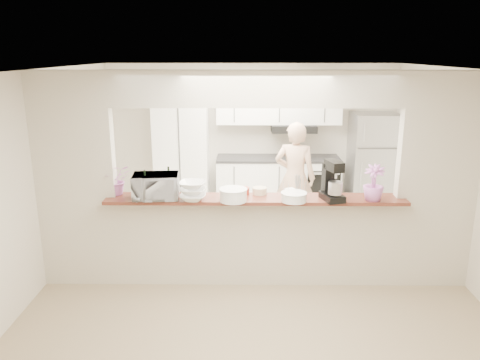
{
  "coord_description": "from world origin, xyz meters",
  "views": [
    {
      "loc": [
        -0.12,
        -5.12,
        2.69
      ],
      "look_at": [
        -0.18,
        0.3,
        1.2
      ],
      "focal_mm": 35.0,
      "sensor_mm": 36.0,
      "label": 1
    }
  ],
  "objects_px": {
    "toaster_oven": "(156,186)",
    "person": "(295,178)",
    "refrigerator": "(372,163)",
    "stand_mixer": "(332,182)"
  },
  "relations": [
    {
      "from": "toaster_oven",
      "to": "stand_mixer",
      "type": "height_order",
      "value": "stand_mixer"
    },
    {
      "from": "refrigerator",
      "to": "person",
      "type": "distance_m",
      "value": 1.72
    },
    {
      "from": "person",
      "to": "refrigerator",
      "type": "bearing_deg",
      "value": -128.94
    },
    {
      "from": "refrigerator",
      "to": "toaster_oven",
      "type": "height_order",
      "value": "refrigerator"
    },
    {
      "from": "toaster_oven",
      "to": "person",
      "type": "xyz_separation_m",
      "value": [
        1.75,
        1.78,
        -0.38
      ]
    },
    {
      "from": "refrigerator",
      "to": "stand_mixer",
      "type": "xyz_separation_m",
      "value": [
        -1.2,
        -2.79,
        0.44
      ]
    },
    {
      "from": "toaster_oven",
      "to": "person",
      "type": "distance_m",
      "value": 2.53
    },
    {
      "from": "toaster_oven",
      "to": "stand_mixer",
      "type": "bearing_deg",
      "value": -6.31
    },
    {
      "from": "refrigerator",
      "to": "person",
      "type": "height_order",
      "value": "refrigerator"
    },
    {
      "from": "refrigerator",
      "to": "person",
      "type": "relative_size",
      "value": 1.0
    }
  ]
}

